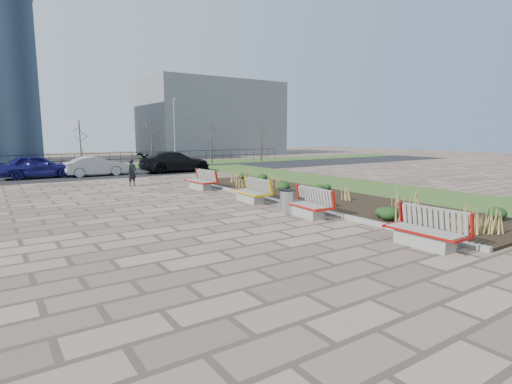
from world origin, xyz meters
TOP-DOWN VIEW (x-y plane):
  - ground at (0.00, 0.00)m, footprint 120.00×120.00m
  - planting_bed at (6.25, 5.00)m, footprint 4.50×18.00m
  - planting_curb at (3.92, 5.00)m, footprint 0.16×18.00m
  - grass_verge_near at (11.00, 5.00)m, footprint 5.00×38.00m
  - grass_verge_far at (0.00, 28.00)m, footprint 80.00×5.00m
  - road at (0.00, 22.00)m, footprint 80.00×7.00m
  - bench_a at (3.00, -2.72)m, footprint 0.92×2.11m
  - bench_b at (3.00, 2.00)m, footprint 1.04×2.16m
  - bench_c at (3.00, 5.68)m, footprint 0.99×2.14m
  - bench_d at (3.00, 10.62)m, footprint 1.03×2.15m
  - litter_bin at (2.73, 2.79)m, footprint 0.50×0.50m
  - pedestrian at (0.38, 13.97)m, footprint 0.66×0.55m
  - car_blue at (-3.70, 21.44)m, footprint 4.65×1.93m
  - car_silver at (-0.10, 20.76)m, footprint 4.17×1.53m
  - car_black at (5.61, 20.29)m, footprint 5.50×2.33m
  - tree_c at (0.00, 26.50)m, footprint 1.40×1.40m
  - tree_d at (6.00, 26.50)m, footprint 1.40×1.40m
  - tree_e at (12.00, 26.50)m, footprint 1.40×1.40m
  - tree_f at (18.00, 26.50)m, footprint 1.40×1.40m
  - lamp_east at (8.00, 26.00)m, footprint 0.24×0.60m
  - railing_fence at (0.00, 29.50)m, footprint 44.00×0.10m
  - building_grey at (20.00, 42.00)m, footprint 18.00×12.00m

SIDE VIEW (x-z plane):
  - ground at x=0.00m, z-range 0.00..0.00m
  - road at x=0.00m, z-range 0.00..0.02m
  - grass_verge_near at x=11.00m, z-range 0.00..0.04m
  - grass_verge_far at x=0.00m, z-range 0.00..0.04m
  - planting_bed at x=6.25m, z-range 0.00..0.10m
  - planting_curb at x=3.92m, z-range 0.00..0.15m
  - litter_bin at x=2.73m, z-range 0.00..0.89m
  - bench_a at x=3.00m, z-range 0.00..1.00m
  - bench_b at x=3.00m, z-range 0.00..1.00m
  - bench_c at x=3.00m, z-range 0.00..1.00m
  - bench_d at x=3.00m, z-range 0.00..1.00m
  - railing_fence at x=0.00m, z-range 0.04..1.24m
  - car_silver at x=-0.10m, z-range 0.02..1.39m
  - pedestrian at x=0.38m, z-range 0.00..1.56m
  - car_blue at x=-3.70m, z-range 0.02..1.60m
  - car_black at x=5.61m, z-range 0.02..1.60m
  - tree_c at x=0.00m, z-range 0.04..4.04m
  - tree_d at x=6.00m, z-range 0.04..4.04m
  - tree_e at x=12.00m, z-range 0.04..4.04m
  - tree_f at x=18.00m, z-range 0.04..4.04m
  - lamp_east at x=8.00m, z-range 0.04..6.04m
  - building_grey at x=20.00m, z-range 0.00..10.00m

